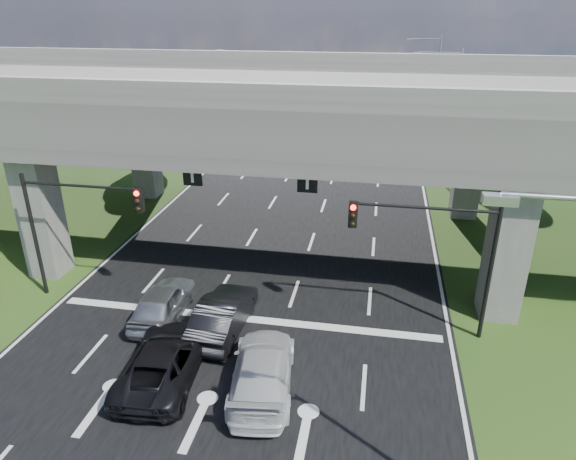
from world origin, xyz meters
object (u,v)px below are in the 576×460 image
(car_silver, at_px, (163,302))
(car_white, at_px, (262,370))
(signal_left, at_px, (73,216))
(car_trailing, at_px, (165,361))
(signal_right, at_px, (437,243))
(streetlight_far, at_px, (449,109))
(car_dark, at_px, (223,314))
(streetlight_beyond, at_px, (433,80))

(car_silver, distance_m, car_white, 6.50)
(signal_left, relative_size, car_silver, 1.31)
(signal_left, relative_size, car_trailing, 1.11)
(signal_right, bearing_deg, streetlight_far, 83.53)
(signal_right, bearing_deg, car_dark, -170.20)
(streetlight_far, relative_size, car_silver, 2.19)
(streetlight_far, bearing_deg, signal_right, -96.47)
(car_silver, xyz_separation_m, car_trailing, (1.66, -3.81, -0.03))
(car_silver, distance_m, car_dark, 2.95)
(signal_right, xyz_separation_m, car_white, (-6.02, -4.66, -3.38))
(car_trailing, bearing_deg, streetlight_far, -119.87)
(signal_left, distance_m, car_trailing, 8.34)
(car_silver, relative_size, car_white, 0.86)
(signal_left, bearing_deg, streetlight_far, 48.22)
(streetlight_far, bearing_deg, streetlight_beyond, 90.00)
(signal_right, distance_m, signal_left, 15.65)
(car_dark, xyz_separation_m, car_white, (2.43, -3.20, -0.03))
(signal_right, relative_size, streetlight_beyond, 0.60)
(signal_right, bearing_deg, streetlight_beyond, 86.39)
(streetlight_beyond, relative_size, car_trailing, 1.85)
(signal_right, xyz_separation_m, streetlight_far, (2.27, 20.06, 1.66))
(streetlight_beyond, xyz_separation_m, car_white, (-8.30, -40.72, -5.04))
(signal_left, bearing_deg, car_dark, -11.48)
(signal_left, xyz_separation_m, car_trailing, (5.96, -4.75, -3.40))
(streetlight_beyond, bearing_deg, car_white, -101.52)
(streetlight_beyond, distance_m, car_dark, 39.34)
(streetlight_far, xyz_separation_m, streetlight_beyond, (0.00, 16.00, 0.00))
(streetlight_far, height_order, car_silver, streetlight_far)
(signal_right, xyz_separation_m, car_dark, (-8.45, -1.46, -3.35))
(streetlight_far, relative_size, car_white, 1.88)
(streetlight_beyond, distance_m, car_silver, 39.75)
(signal_left, bearing_deg, car_trailing, -38.57)
(streetlight_beyond, xyz_separation_m, car_dark, (-10.73, -37.52, -5.01))
(car_white, bearing_deg, signal_right, -150.00)
(streetlight_beyond, bearing_deg, signal_left, -116.43)
(signal_right, relative_size, car_dark, 1.22)
(streetlight_far, bearing_deg, car_white, -108.56)
(signal_left, height_order, streetlight_beyond, streetlight_beyond)
(signal_left, distance_m, streetlight_far, 26.95)
(car_white, bearing_deg, signal_left, -33.55)
(signal_left, xyz_separation_m, car_white, (9.62, -4.66, -3.38))
(car_white, bearing_deg, car_silver, -42.60)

